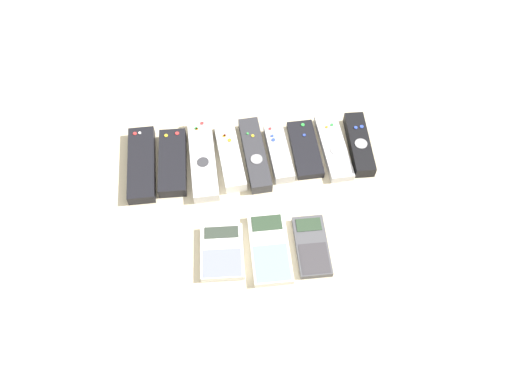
# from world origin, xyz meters

# --- Properties ---
(ground_plane) EXTENTS (3.00, 3.00, 0.00)m
(ground_plane) POSITION_xyz_m (0.00, 0.00, 0.00)
(ground_plane) COLOR beige
(remote_0) EXTENTS (0.06, 0.19, 0.03)m
(remote_0) POSITION_xyz_m (-0.24, 0.14, 0.01)
(remote_0) COLOR black
(remote_0) RESTS_ON ground_plane
(remote_1) EXTENTS (0.07, 0.17, 0.03)m
(remote_1) POSITION_xyz_m (-0.17, 0.13, 0.01)
(remote_1) COLOR black
(remote_1) RESTS_ON ground_plane
(remote_2) EXTENTS (0.06, 0.22, 0.03)m
(remote_2) POSITION_xyz_m (-0.11, 0.13, 0.01)
(remote_2) COLOR silver
(remote_2) RESTS_ON ground_plane
(remote_3) EXTENTS (0.06, 0.18, 0.03)m
(remote_3) POSITION_xyz_m (-0.05, 0.13, 0.01)
(remote_3) COLOR white
(remote_3) RESTS_ON ground_plane
(remote_4) EXTENTS (0.05, 0.19, 0.03)m
(remote_4) POSITION_xyz_m (0.01, 0.13, 0.01)
(remote_4) COLOR #333338
(remote_4) RESTS_ON ground_plane
(remote_5) EXTENTS (0.05, 0.15, 0.03)m
(remote_5) POSITION_xyz_m (0.06, 0.13, 0.01)
(remote_5) COLOR silver
(remote_5) RESTS_ON ground_plane
(remote_6) EXTENTS (0.06, 0.15, 0.02)m
(remote_6) POSITION_xyz_m (0.13, 0.13, 0.01)
(remote_6) COLOR black
(remote_6) RESTS_ON ground_plane
(remote_7) EXTENTS (0.06, 0.18, 0.02)m
(remote_7) POSITION_xyz_m (0.19, 0.13, 0.01)
(remote_7) COLOR silver
(remote_7) RESTS_ON ground_plane
(remote_8) EXTENTS (0.05, 0.17, 0.03)m
(remote_8) POSITION_xyz_m (0.25, 0.13, 0.01)
(remote_8) COLOR black
(remote_8) RESTS_ON ground_plane
(calculator_0) EXTENTS (0.09, 0.12, 0.02)m
(calculator_0) POSITION_xyz_m (-0.08, -0.10, 0.01)
(calculator_0) COLOR silver
(calculator_0) RESTS_ON ground_plane
(calculator_1) EXTENTS (0.08, 0.16, 0.02)m
(calculator_1) POSITION_xyz_m (0.01, -0.10, 0.01)
(calculator_1) COLOR silver
(calculator_1) RESTS_ON ground_plane
(calculator_2) EXTENTS (0.07, 0.13, 0.02)m
(calculator_2) POSITION_xyz_m (0.10, -0.11, 0.01)
(calculator_2) COLOR #4C4C51
(calculator_2) RESTS_ON ground_plane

